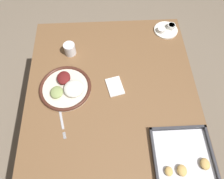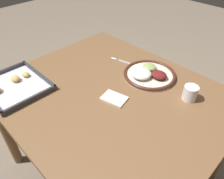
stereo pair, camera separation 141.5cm
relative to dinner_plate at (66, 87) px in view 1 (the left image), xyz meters
The scene contains 8 objects.
ground_plane 0.77m from the dinner_plate, 78.98° to the left, with size 8.00×8.00×0.00m, color #7A6B59.
dining_table 0.29m from the dinner_plate, 78.98° to the left, with size 1.16×0.97×0.71m.
dinner_plate is the anchor object (origin of this frame).
fork 0.18m from the dinner_plate, ahead, with size 0.21×0.06×0.00m.
saucer_plate 0.77m from the dinner_plate, 123.04° to the left, with size 0.16×0.16×0.04m.
baking_tray 0.74m from the dinner_plate, 53.16° to the left, with size 0.35×0.29×0.04m.
drinking_cup 0.26m from the dinner_plate, behind, with size 0.07×0.07×0.08m.
napkin 0.28m from the dinner_plate, 89.80° to the left, with size 0.14×0.11×0.01m.
Camera 1 is at (0.58, -0.03, 1.80)m, focal length 35.00 mm.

